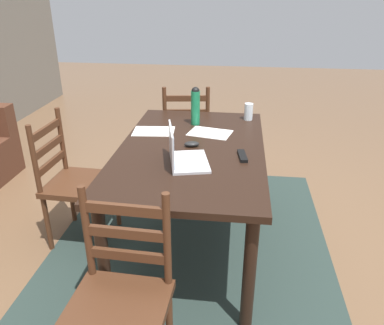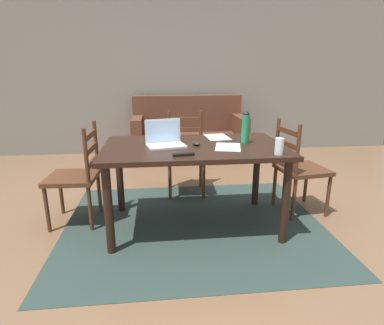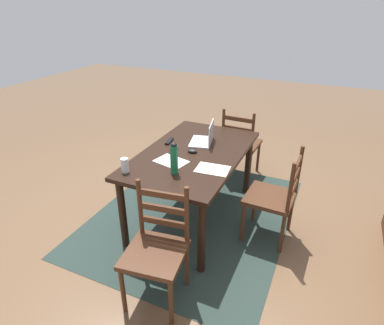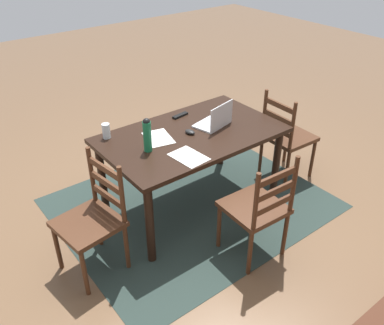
# 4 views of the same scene
# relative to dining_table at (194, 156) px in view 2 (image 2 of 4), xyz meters

# --- Properties ---
(ground_plane) EXTENTS (14.00, 14.00, 0.00)m
(ground_plane) POSITION_rel_dining_table_xyz_m (0.00, 0.00, -0.68)
(ground_plane) COLOR brown
(area_rug) EXTENTS (2.41, 2.00, 0.01)m
(area_rug) POSITION_rel_dining_table_xyz_m (0.00, 0.00, -0.68)
(area_rug) COLOR #283833
(area_rug) RESTS_ON ground
(wall_back) EXTENTS (8.00, 0.12, 2.70)m
(wall_back) POSITION_rel_dining_table_xyz_m (0.00, 2.85, 0.67)
(wall_back) COLOR slate
(wall_back) RESTS_ON ground
(dining_table) EXTENTS (1.59, 0.95, 0.78)m
(dining_table) POSITION_rel_dining_table_xyz_m (0.00, 0.00, 0.00)
(dining_table) COLOR black
(dining_table) RESTS_ON ground
(chair_far_head) EXTENTS (0.46, 0.46, 0.95)m
(chair_far_head) POSITION_rel_dining_table_xyz_m (0.00, 0.85, -0.22)
(chair_far_head) COLOR #4C2B19
(chair_far_head) RESTS_ON ground
(chair_left_far) EXTENTS (0.46, 0.46, 0.95)m
(chair_left_far) POSITION_rel_dining_table_xyz_m (-1.08, 0.19, -0.22)
(chair_left_far) COLOR #4C2B19
(chair_left_far) RESTS_ON ground
(chair_right_far) EXTENTS (0.50, 0.50, 0.95)m
(chair_right_far) POSITION_rel_dining_table_xyz_m (1.08, 0.18, -0.22)
(chair_right_far) COLOR #4C2B19
(chair_right_far) RESTS_ON ground
(couch) EXTENTS (1.80, 0.80, 1.00)m
(couch) POSITION_rel_dining_table_xyz_m (0.19, 2.37, -0.33)
(couch) COLOR #512D1E
(couch) RESTS_ON ground
(laptop) EXTENTS (0.36, 0.29, 0.23)m
(laptop) POSITION_rel_dining_table_xyz_m (-0.26, 0.03, 0.15)
(laptop) COLOR silver
(laptop) RESTS_ON dining_table
(water_bottle) EXTENTS (0.07, 0.07, 0.29)m
(water_bottle) POSITION_rel_dining_table_xyz_m (0.47, 0.03, 0.24)
(water_bottle) COLOR #197247
(water_bottle) RESTS_ON dining_table
(drinking_glass) EXTENTS (0.07, 0.07, 0.13)m
(drinking_glass) POSITION_rel_dining_table_xyz_m (0.63, -0.38, 0.16)
(drinking_glass) COLOR silver
(drinking_glass) RESTS_ON dining_table
(computer_mouse) EXTENTS (0.08, 0.11, 0.03)m
(computer_mouse) POSITION_rel_dining_table_xyz_m (0.02, -0.00, 0.11)
(computer_mouse) COLOR black
(computer_mouse) RESTS_ON dining_table
(tv_remote) EXTENTS (0.17, 0.07, 0.02)m
(tv_remote) POSITION_rel_dining_table_xyz_m (-0.12, -0.34, 0.10)
(tv_remote) COLOR black
(tv_remote) RESTS_ON dining_table
(paper_stack_left) EXTENTS (0.27, 0.34, 0.00)m
(paper_stack_left) POSITION_rel_dining_table_xyz_m (0.28, -0.10, 0.10)
(paper_stack_left) COLOR white
(paper_stack_left) RESTS_ON dining_table
(paper_stack_right) EXTENTS (0.23, 0.31, 0.00)m
(paper_stack_right) POSITION_rel_dining_table_xyz_m (0.27, 0.31, 0.10)
(paper_stack_right) COLOR white
(paper_stack_right) RESTS_ON dining_table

